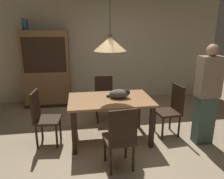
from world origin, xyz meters
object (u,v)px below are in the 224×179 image
at_px(hutch_bookcase, 47,71).
at_px(book_green_slim, 23,24).
at_px(dining_table, 110,104).
at_px(pendant_lamp, 110,44).
at_px(chair_far_back, 104,96).
at_px(chair_near_front, 121,136).
at_px(person_standing, 207,96).
at_px(cat_sleeping, 120,94).
at_px(chair_right_side, 172,108).
at_px(chair_left_side, 43,116).
at_px(book_blue_wide, 26,25).

bearing_deg(hutch_bookcase, book_green_slim, 179.80).
distance_m(dining_table, pendant_lamp, 1.01).
relative_size(chair_far_back, chair_near_front, 1.00).
height_order(book_green_slim, person_standing, book_green_slim).
distance_m(chair_far_back, cat_sleeping, 0.94).
height_order(hutch_bookcase, book_green_slim, book_green_slim).
relative_size(chair_near_front, hutch_bookcase, 0.50).
distance_m(chair_right_side, hutch_bookcase, 3.11).
bearing_deg(book_green_slim, cat_sleeping, -45.95).
bearing_deg(chair_left_side, chair_right_side, -0.04).
height_order(chair_near_front, book_green_slim, book_green_slim).
bearing_deg(chair_left_side, book_blue_wide, 105.18).
distance_m(chair_near_front, book_green_slim, 3.62).
relative_size(pendant_lamp, book_green_slim, 5.00).
xyz_separation_m(chair_left_side, cat_sleeping, (1.30, 0.00, 0.32)).
bearing_deg(chair_right_side, chair_far_back, 142.24).
distance_m(chair_left_side, hutch_bookcase, 1.98).
height_order(dining_table, pendant_lamp, pendant_lamp).
relative_size(chair_left_side, pendant_lamp, 0.72).
bearing_deg(dining_table, pendant_lamp, 180.00).
height_order(chair_right_side, pendant_lamp, pendant_lamp).
height_order(chair_near_front, pendant_lamp, pendant_lamp).
relative_size(dining_table, chair_left_side, 1.51).
relative_size(pendant_lamp, book_blue_wide, 5.42).
distance_m(dining_table, book_green_slim, 2.92).
height_order(chair_far_back, chair_left_side, same).
bearing_deg(hutch_bookcase, chair_right_side, -38.96).
bearing_deg(pendant_lamp, dining_table, 0.00).
distance_m(pendant_lamp, person_standing, 1.78).
bearing_deg(chair_near_front, pendant_lamp, 90.51).
height_order(cat_sleeping, book_green_slim, book_green_slim).
height_order(chair_right_side, book_green_slim, book_green_slim).
bearing_deg(chair_far_back, pendant_lamp, -90.17).
xyz_separation_m(cat_sleeping, person_standing, (1.37, -0.38, 0.02)).
height_order(chair_far_back, book_green_slim, book_green_slim).
distance_m(pendant_lamp, book_blue_wide, 2.58).
bearing_deg(chair_right_side, dining_table, -179.67).
relative_size(chair_left_side, cat_sleeping, 2.37).
bearing_deg(chair_left_side, chair_near_front, -37.95).
bearing_deg(book_green_slim, person_standing, -35.55).
bearing_deg(cat_sleeping, chair_near_front, -100.19).
bearing_deg(chair_far_back, person_standing, -39.14).
bearing_deg(chair_right_side, hutch_bookcase, 141.04).
distance_m(chair_right_side, pendant_lamp, 1.61).
xyz_separation_m(chair_right_side, hutch_bookcase, (-2.40, 1.94, 0.38)).
relative_size(dining_table, book_green_slim, 5.38).
bearing_deg(cat_sleeping, pendant_lamp, -176.98).
relative_size(chair_far_back, chair_right_side, 1.00).
relative_size(chair_near_front, cat_sleeping, 2.37).
distance_m(dining_table, chair_far_back, 0.89).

